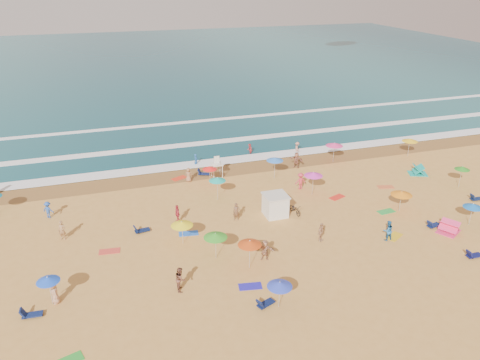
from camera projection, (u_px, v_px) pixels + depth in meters
name	position (u px, v px, depth m)	size (l,w,h in m)	color
ground	(236.00, 224.00, 42.83)	(220.00, 220.00, 0.00)	gold
ocean	(136.00, 64.00, 115.87)	(220.00, 140.00, 0.18)	#0C4756
wet_sand	(204.00, 172.00, 53.70)	(220.00, 220.00, 0.00)	olive
surf_foam	(188.00, 146.00, 61.33)	(200.00, 18.70, 0.05)	white
cabana	(275.00, 206.00, 43.91)	(2.00, 2.00, 2.00)	white
cabana_roof	(276.00, 196.00, 43.48)	(2.20, 2.20, 0.12)	silver
bicycle	(295.00, 209.00, 44.40)	(0.62, 1.79, 0.94)	black
lifeguard_stand	(217.00, 168.00, 52.11)	(1.20, 1.20, 2.10)	white
beach_umbrellas	(274.00, 197.00, 43.08)	(48.58, 28.98, 0.78)	blue
loungers	(334.00, 225.00, 42.21)	(52.68, 24.36, 0.34)	#101E52
towels	(244.00, 237.00, 40.59)	(41.02, 25.87, 0.03)	#CD5419
popup_tents	(432.00, 194.00, 47.17)	(8.11, 14.11, 1.20)	#F53672
beachgoers	(223.00, 199.00, 45.52)	(35.86, 25.61, 2.13)	#BC2F3B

